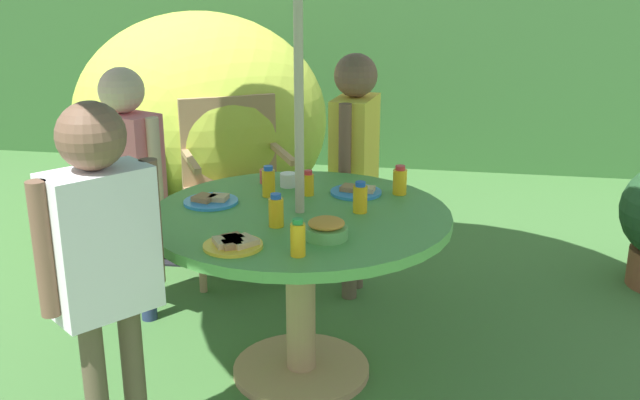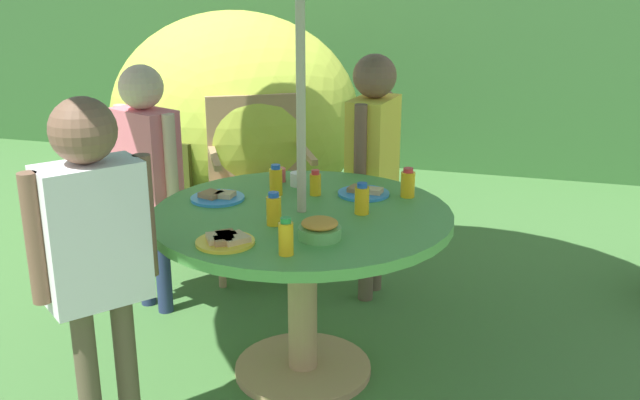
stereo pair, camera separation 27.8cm
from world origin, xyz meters
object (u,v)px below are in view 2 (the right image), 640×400
at_px(child_in_pink_shirt, 146,158).
at_px(juice_bottle_mid_right, 286,237).
at_px(child_in_yellow_shirt, 373,146).
at_px(juice_bottle_near_right, 408,183).
at_px(dome_tent, 235,118).
at_px(child_in_white_shirt, 93,235).
at_px(plate_center_front, 364,192).
at_px(juice_bottle_mid_left, 276,181).
at_px(garden_table, 302,248).
at_px(juice_bottle_front_edge, 362,199).
at_px(juice_bottle_far_left, 274,210).
at_px(plate_near_left, 226,240).
at_px(cup_far, 278,175).
at_px(plate_far_right, 218,197).
at_px(wooden_chair, 259,172).
at_px(snack_bowl, 320,229).
at_px(cup_near, 298,179).
at_px(juice_bottle_center_back, 315,183).

relative_size(child_in_pink_shirt, juice_bottle_mid_right, 9.28).
xyz_separation_m(child_in_yellow_shirt, juice_bottle_near_right, (0.26, -0.52, -0.02)).
distance_m(dome_tent, child_in_yellow_shirt, 1.50).
xyz_separation_m(child_in_white_shirt, plate_center_front, (0.69, 0.93, -0.08)).
bearing_deg(juice_bottle_mid_left, juice_bottle_mid_right, -67.85).
bearing_deg(dome_tent, garden_table, -46.74).
relative_size(child_in_yellow_shirt, juice_bottle_front_edge, 9.95).
distance_m(juice_bottle_near_right, juice_bottle_far_left, 0.63).
xyz_separation_m(plate_near_left, juice_bottle_front_edge, (0.38, 0.44, 0.04)).
bearing_deg(cup_far, child_in_white_shirt, -105.60).
bearing_deg(child_in_yellow_shirt, child_in_white_shirt, -15.15).
bearing_deg(plate_far_right, juice_bottle_near_right, 18.82).
bearing_deg(wooden_chair, child_in_white_shirt, -115.96).
bearing_deg(child_in_pink_shirt, wooden_chair, 90.48).
relative_size(garden_table, snack_bowl, 7.70).
distance_m(garden_table, wooden_chair, 1.23).
distance_m(child_in_pink_shirt, juice_bottle_near_right, 1.25).
relative_size(plate_far_right, juice_bottle_mid_left, 1.69).
height_order(juice_bottle_mid_right, cup_near, juice_bottle_mid_right).
relative_size(plate_center_front, juice_bottle_center_back, 2.01).
bearing_deg(plate_center_front, child_in_pink_shirt, 174.73).
height_order(child_in_yellow_shirt, child_in_pink_shirt, child_in_yellow_shirt).
relative_size(child_in_yellow_shirt, plate_near_left, 5.99).
distance_m(child_in_yellow_shirt, juice_bottle_mid_left, 0.71).
bearing_deg(juice_bottle_mid_right, dome_tent, 116.21).
relative_size(plate_near_left, juice_bottle_near_right, 1.66).
xyz_separation_m(child_in_white_shirt, juice_bottle_center_back, (0.50, 0.87, -0.04)).
bearing_deg(child_in_pink_shirt, plate_center_front, 17.87).
bearing_deg(plate_far_right, plate_near_left, -63.22).
bearing_deg(child_in_white_shirt, juice_bottle_front_edge, -9.04).
distance_m(garden_table, child_in_yellow_shirt, 0.86).
distance_m(snack_bowl, plate_far_right, 0.61).
distance_m(juice_bottle_far_left, juice_bottle_front_edge, 0.36).
height_order(wooden_chair, juice_bottle_far_left, wooden_chair).
bearing_deg(juice_bottle_near_right, juice_bottle_center_back, -167.82).
height_order(garden_table, cup_far, cup_far).
height_order(child_in_pink_shirt, juice_bottle_mid_left, child_in_pink_shirt).
bearing_deg(plate_far_right, plate_center_front, 22.15).
xyz_separation_m(juice_bottle_center_back, juice_bottle_mid_left, (-0.16, -0.04, 0.01)).
bearing_deg(plate_near_left, child_in_pink_shirt, 133.09).
height_order(plate_near_left, juice_bottle_front_edge, juice_bottle_front_edge).
height_order(garden_table, child_in_white_shirt, child_in_white_shirt).
bearing_deg(cup_near, juice_bottle_mid_right, -75.32).
distance_m(wooden_chair, juice_bottle_mid_right, 1.67).
bearing_deg(juice_bottle_mid_right, wooden_chair, 113.87).
bearing_deg(garden_table, juice_bottle_center_back, 92.34).
distance_m(garden_table, plate_near_left, 0.46).
xyz_separation_m(snack_bowl, juice_bottle_front_edge, (0.08, 0.30, 0.02)).
relative_size(snack_bowl, plate_far_right, 0.70).
relative_size(juice_bottle_near_right, juice_bottle_far_left, 0.98).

